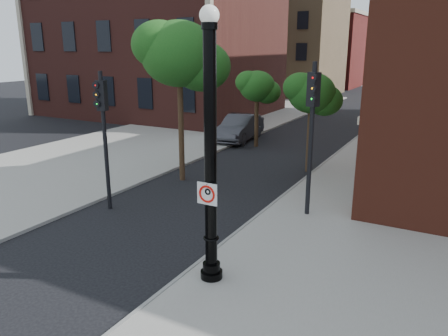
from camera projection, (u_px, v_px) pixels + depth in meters
The scene contains 16 objects.
ground at pixel (117, 263), 12.07m from camera, with size 120.00×120.00×0.00m, color black.
sidewalk_right at pixel (399, 192), 17.73m from camera, with size 8.00×60.00×0.12m, color gray.
sidewalk_left at pixel (193, 129), 31.42m from camera, with size 10.00×50.00×0.12m, color gray.
curb_edge at pixel (305, 179), 19.55m from camera, with size 0.10×60.00×0.14m, color gray.
victorian_building at pixel (160, 10), 37.36m from camera, with size 18.60×14.60×17.95m.
bg_building_tan_a at pixel (287, 44), 53.17m from camera, with size 12.00×12.00×12.00m, color olive.
bg_building_red at pixel (320, 52), 65.27m from camera, with size 12.00×12.00×10.00m, color maroon.
lamppost at pixel (211, 165), 10.32m from camera, with size 0.56×0.56×6.66m.
no_parking_sign at pixel (207, 194), 10.35m from camera, with size 0.54×0.06×0.54m.
parked_car at pixel (240, 128), 27.66m from camera, with size 1.72×4.92×1.62m, color #333338.
traffic_signal_left at pixel (103, 118), 15.24m from camera, with size 0.38×0.44×4.98m.
traffic_signal_right at pixel (312, 115), 14.40m from camera, with size 0.42×0.47×5.33m.
utility_pole at pixel (361, 146), 15.69m from camera, with size 0.09×0.09×4.64m, color #999999.
street_tree_a at pixel (181, 56), 18.20m from camera, with size 3.80×3.44×6.85m.
street_tree_b at pixel (258, 87), 25.24m from camera, with size 2.47×2.23×4.45m.
street_tree_c at pixel (312, 94), 19.97m from camera, with size 2.59×2.34×4.66m.
Camera 1 is at (7.83, -8.15, 5.80)m, focal length 35.00 mm.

